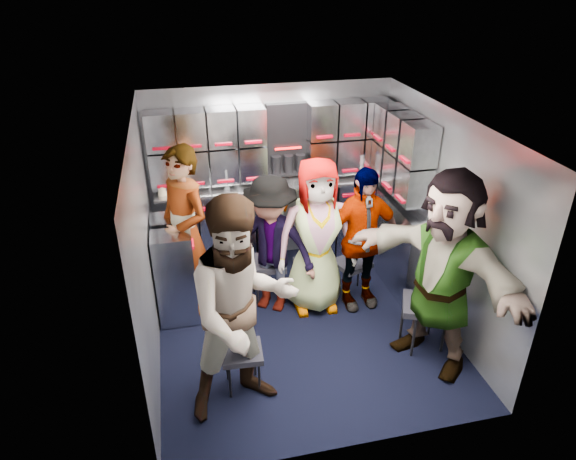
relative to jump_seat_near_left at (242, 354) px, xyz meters
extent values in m
plane|color=black|center=(0.69, 0.70, -0.35)|extent=(3.00, 3.00, 0.00)
cube|color=#90969D|center=(0.69, 2.20, 0.70)|extent=(2.80, 0.04, 2.10)
cube|color=#90969D|center=(-0.71, 0.70, 0.70)|extent=(0.04, 3.00, 2.10)
cube|color=#90969D|center=(2.09, 0.70, 0.70)|extent=(0.04, 3.00, 2.10)
cube|color=silver|center=(0.69, 0.70, 1.75)|extent=(2.80, 3.00, 0.02)
cube|color=#90949E|center=(0.69, 1.99, 0.14)|extent=(2.68, 0.38, 0.99)
cube|color=#90949E|center=(-0.50, 1.26, 0.14)|extent=(0.38, 0.76, 0.99)
cube|color=#B1B4B8|center=(0.69, 1.99, 0.66)|extent=(2.68, 0.42, 0.03)
cube|color=#90949E|center=(0.69, 2.05, 1.14)|extent=(2.68, 0.28, 0.82)
cube|color=#90949E|center=(1.94, 1.40, 1.14)|extent=(0.28, 1.00, 0.82)
cube|color=#90949E|center=(1.94, 1.30, 0.15)|extent=(0.28, 1.20, 1.00)
cube|color=#9B0012|center=(0.69, 1.79, 0.53)|extent=(2.60, 0.02, 0.03)
cube|color=black|center=(0.00, 0.00, 0.02)|extent=(0.36, 0.34, 0.05)
cylinder|color=black|center=(-0.12, -0.11, -0.18)|extent=(0.02, 0.02, 0.35)
cylinder|color=black|center=(0.12, -0.11, -0.18)|extent=(0.02, 0.02, 0.35)
cylinder|color=black|center=(-0.12, 0.11, -0.18)|extent=(0.02, 0.02, 0.35)
cylinder|color=black|center=(0.12, 0.11, -0.18)|extent=(0.02, 0.02, 0.35)
cube|color=black|center=(0.47, 1.27, 0.07)|extent=(0.43, 0.41, 0.06)
cylinder|color=black|center=(0.33, 1.15, -0.15)|extent=(0.02, 0.02, 0.40)
cylinder|color=black|center=(0.61, 1.15, -0.15)|extent=(0.02, 0.02, 0.40)
cylinder|color=black|center=(0.33, 1.39, -0.15)|extent=(0.02, 0.02, 0.40)
cylinder|color=black|center=(0.61, 1.39, -0.15)|extent=(0.02, 0.02, 0.40)
cube|color=black|center=(0.91, 1.19, 0.03)|extent=(0.37, 0.35, 0.05)
cylinder|color=black|center=(0.79, 1.08, -0.17)|extent=(0.02, 0.02, 0.36)
cylinder|color=black|center=(1.04, 1.08, -0.17)|extent=(0.02, 0.02, 0.36)
cylinder|color=black|center=(0.79, 1.30, -0.17)|extent=(0.02, 0.02, 0.36)
cylinder|color=black|center=(1.04, 1.30, -0.17)|extent=(0.02, 0.02, 0.36)
cube|color=black|center=(1.36, 1.13, 0.03)|extent=(0.44, 0.43, 0.05)
cylinder|color=black|center=(1.24, 1.02, -0.17)|extent=(0.02, 0.02, 0.36)
cylinder|color=black|center=(1.49, 1.02, -0.17)|extent=(0.02, 0.02, 0.36)
cylinder|color=black|center=(1.24, 1.24, -0.17)|extent=(0.02, 0.02, 0.36)
cylinder|color=black|center=(1.49, 1.24, -0.17)|extent=(0.02, 0.02, 0.36)
cube|color=black|center=(1.74, 0.16, 0.10)|extent=(0.53, 0.52, 0.06)
cylinder|color=black|center=(1.59, 0.03, -0.14)|extent=(0.03, 0.03, 0.43)
cylinder|color=black|center=(1.89, 0.03, -0.14)|extent=(0.03, 0.03, 0.43)
cylinder|color=black|center=(1.59, 0.29, -0.14)|extent=(0.03, 0.03, 0.43)
cylinder|color=black|center=(1.89, 0.29, -0.14)|extent=(0.03, 0.03, 0.43)
imported|color=black|center=(-0.36, 1.28, 0.54)|extent=(0.72, 0.78, 1.78)
imported|color=black|center=(0.00, -0.18, 0.59)|extent=(1.05, 0.90, 1.88)
imported|color=black|center=(0.47, 1.09, 0.39)|extent=(1.10, 0.98, 1.48)
imported|color=black|center=(0.91, 1.01, 0.47)|extent=(0.83, 0.56, 1.65)
imported|color=black|center=(1.36, 0.95, 0.42)|extent=(0.94, 0.46, 1.55)
imported|color=black|center=(1.74, -0.02, 0.58)|extent=(1.31, 1.79, 1.87)
cylinder|color=white|center=(-0.33, 1.94, 0.79)|extent=(0.07, 0.07, 0.22)
cylinder|color=white|center=(0.14, 1.94, 0.79)|extent=(0.06, 0.06, 0.23)
cylinder|color=white|center=(1.70, 1.94, 0.81)|extent=(0.07, 0.07, 0.27)
cylinder|color=#C7B48C|center=(-0.56, 1.93, 0.73)|extent=(0.09, 0.09, 0.10)
cylinder|color=#C7B48C|center=(1.86, 1.93, 0.73)|extent=(0.09, 0.09, 0.11)
camera|label=1|loc=(-0.36, -3.31, 2.94)|focal=32.00mm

